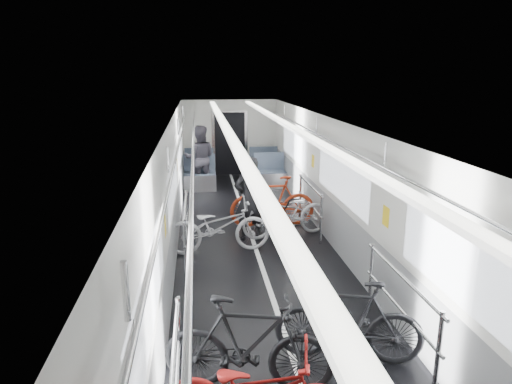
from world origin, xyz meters
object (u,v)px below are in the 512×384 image
person_standing (249,198)px  person_seated (200,158)px  bike_right_near (349,321)px  bike_right_far (273,202)px  bike_right_mid (287,213)px  bike_left_mid (248,345)px  bike_aisle (275,216)px  bike_left_far (218,226)px

person_standing → person_seated: bearing=-87.2°
bike_right_near → bike_right_far: 4.82m
bike_right_near → bike_right_mid: bearing=-165.5°
person_standing → bike_left_mid: bearing=73.5°
bike_right_far → bike_aisle: size_ratio=0.99×
bike_aisle → person_seated: bearing=103.5°
bike_right_near → bike_right_far: (-0.09, 4.82, 0.05)m
bike_left_mid → bike_right_far: bike_right_far is taller
bike_aisle → person_seated: size_ratio=1.02×
bike_left_far → person_standing: bearing=-50.8°
bike_right_far → bike_aisle: bearing=-6.3°
bike_left_mid → bike_right_near: 1.24m
bike_right_far → person_seated: (-1.51, 3.43, 0.36)m
bike_left_far → bike_right_near: bike_right_near is taller
bike_left_mid → person_standing: size_ratio=1.06×
bike_right_near → bike_right_far: bike_right_far is taller
person_seated → person_standing: bearing=105.6°
bike_right_mid → bike_aisle: 0.30m
bike_right_mid → bike_right_far: bike_right_far is taller
person_seated → bike_right_near: bearing=103.9°
bike_right_mid → bike_left_far: bearing=-77.0°
person_standing → bike_aisle: bearing=158.8°
bike_right_near → bike_right_mid: 4.16m
bike_left_mid → bike_aisle: bearing=-0.1°
bike_right_far → person_standing: bearing=-40.0°
bike_left_mid → bike_right_mid: size_ratio=0.94×
bike_left_far → person_standing: person_standing is taller
bike_left_mid → person_standing: person_standing is taller
bike_left_far → person_seated: person_seated is taller
bike_right_near → person_standing: (-0.67, 4.11, 0.33)m
person_standing → bike_right_mid: bearing=174.1°
bike_right_near → bike_aisle: size_ratio=0.91×
bike_right_mid → bike_left_mid: bearing=-28.2°
bike_aisle → bike_right_far: bearing=79.4°
bike_left_mid → bike_right_far: 5.29m
bike_left_mid → bike_aisle: (1.02, 4.37, -0.05)m
bike_left_far → bike_right_mid: (1.41, 0.67, -0.01)m
bike_left_far → person_standing: size_ratio=1.14×
bike_left_far → bike_right_mid: size_ratio=1.02×
bike_right_near → person_standing: person_standing is taller
bike_right_near → person_standing: size_ratio=1.00×
bike_right_mid → bike_right_far: (-0.18, 0.66, 0.06)m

